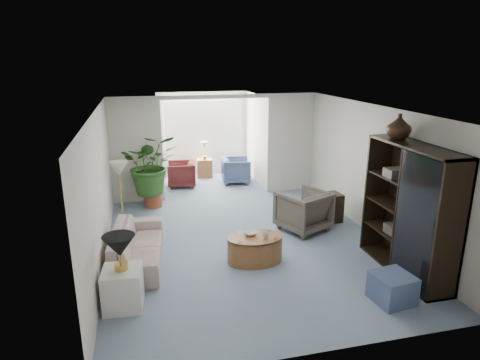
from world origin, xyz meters
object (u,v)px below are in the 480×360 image
object	(u,v)px
table_lamp	(119,246)
side_table_dark	(329,208)
floor_lamp	(119,169)
sunroom_chair_maroon	(181,174)
wingback_chair	(303,210)
end_table	(123,288)
coffee_cup	(265,236)
cabinet_urn	(399,126)
entertainment_cabinet	(409,210)
sunroom_chair_blue	(236,170)
plant_pot	(153,200)
sunroom_table	(205,168)
sofa	(137,245)
ottoman	(392,288)
framed_picture	(379,150)
coffee_table	(255,249)
coffee_bowl	(251,233)

from	to	relation	value
table_lamp	side_table_dark	bearing A→B (deg)	28.70
floor_lamp	sunroom_chair_maroon	distance (m)	3.13
wingback_chair	end_table	bearing A→B (deg)	5.79
coffee_cup	cabinet_urn	bearing A→B (deg)	-7.54
entertainment_cabinet	sunroom_chair_maroon	xyz separation A→B (m)	(-3.01, 5.50, -0.71)
entertainment_cabinet	cabinet_urn	bearing A→B (deg)	90.00
sunroom_chair_blue	table_lamp	bearing A→B (deg)	158.96
side_table_dark	plant_pot	world-z (taller)	side_table_dark
end_table	sunroom_chair_maroon	bearing A→B (deg)	75.87
sunroom_chair_maroon	sunroom_table	size ratio (longest dim) A/B	1.40
sofa	table_lamp	bearing A→B (deg)	176.56
sunroom_chair_maroon	sofa	bearing A→B (deg)	-9.31
side_table_dark	coffee_cup	bearing A→B (deg)	-141.27
cabinet_urn	sunroom_table	distance (m)	6.50
end_table	side_table_dark	distance (m)	4.72
side_table_dark	end_table	bearing A→B (deg)	-151.30
side_table_dark	ottoman	distance (m)	3.05
framed_picture	wingback_chair	distance (m)	1.85
table_lamp	ottoman	bearing A→B (deg)	-11.53
floor_lamp	wingback_chair	distance (m)	3.73
end_table	coffee_table	world-z (taller)	end_table
framed_picture	sunroom_chair_maroon	size ratio (longest dim) A/B	0.68
sunroom_table	sofa	bearing A→B (deg)	-111.54
wingback_chair	side_table_dark	distance (m)	0.77
cabinet_urn	table_lamp	bearing A→B (deg)	-173.49
coffee_cup	coffee_table	bearing A→B (deg)	146.31
floor_lamp	coffee_table	xyz separation A→B (m)	(2.21, -2.01, -1.02)
cabinet_urn	ottoman	xyz separation A→B (m)	(-0.69, -1.26, -2.08)
floor_lamp	sunroom_table	world-z (taller)	floor_lamp
end_table	wingback_chair	xyz separation A→B (m)	(3.44, 1.97, 0.12)
wingback_chair	sunroom_chair_maroon	xyz separation A→B (m)	(-2.05, 3.54, -0.07)
side_table_dark	sunroom_chair_blue	size ratio (longest dim) A/B	0.79
plant_pot	coffee_cup	bearing A→B (deg)	-62.35
floor_lamp	entertainment_cabinet	xyz separation A→B (m)	(4.47, -2.89, -0.21)
framed_picture	coffee_bowl	size ratio (longest dim) A/B	2.23
end_table	coffee_table	bearing A→B (deg)	22.41
coffee_table	entertainment_cabinet	distance (m)	2.56
table_lamp	coffee_table	world-z (taller)	table_lamp
cabinet_urn	wingback_chair	bearing A→B (deg)	123.18
coffee_table	coffee_bowl	bearing A→B (deg)	116.57
floor_lamp	wingback_chair	size ratio (longest dim) A/B	0.40
side_table_dark	plant_pot	size ratio (longest dim) A/B	1.50
table_lamp	sunroom_chair_blue	distance (m)	6.24
coffee_bowl	side_table_dark	world-z (taller)	side_table_dark
ottoman	sunroom_table	size ratio (longest dim) A/B	0.98
sunroom_chair_maroon	side_table_dark	bearing A→B (deg)	47.00
sofa	table_lamp	xyz separation A→B (m)	(-0.20, -1.35, 0.63)
side_table_dark	sunroom_chair_maroon	bearing A→B (deg)	130.37
wingback_chair	entertainment_cabinet	world-z (taller)	entertainment_cabinet
sofa	coffee_table	distance (m)	1.99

